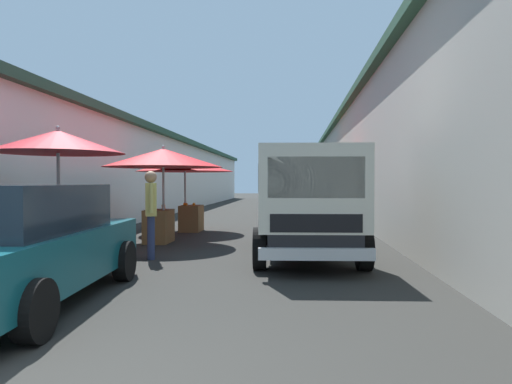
{
  "coord_description": "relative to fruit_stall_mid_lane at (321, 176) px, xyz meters",
  "views": [
    {
      "loc": [
        -2.29,
        -1.71,
        1.48
      ],
      "look_at": [
        9.43,
        -0.72,
        1.23
      ],
      "focal_mm": 32.03,
      "sensor_mm": 36.0,
      "label": 1
    }
  ],
  "objects": [
    {
      "name": "delivery_truck",
      "position": [
        -8.02,
        0.7,
        -0.66
      ],
      "size": [
        5.0,
        2.15,
        2.08
      ],
      "color": "black",
      "rests_on": "ground"
    },
    {
      "name": "vendor_by_crates",
      "position": [
        -7.84,
        3.72,
        -0.71
      ],
      "size": [
        0.64,
        0.35,
        1.7
      ],
      "color": "navy",
      "rests_on": "ground"
    },
    {
      "name": "ground",
      "position": [
        -0.62,
        2.67,
        -1.7
      ],
      "size": [
        90.0,
        90.0,
        0.0
      ],
      "primitive_type": "plane",
      "color": "#282826"
    },
    {
      "name": "fruit_stall_far_left",
      "position": [
        -5.63,
        4.12,
        0.21
      ],
      "size": [
        2.87,
        2.87,
        2.37
      ],
      "color": "#9E9EA3",
      "rests_on": "ground"
    },
    {
      "name": "fruit_stall_far_right",
      "position": [
        -8.76,
        5.03,
        0.13
      ],
      "size": [
        2.27,
        2.27,
        2.46
      ],
      "color": "#9E9EA3",
      "rests_on": "ground"
    },
    {
      "name": "fruit_stall_near_left",
      "position": [
        4.56,
        0.81,
        0.15
      ],
      "size": [
        2.77,
        2.77,
        2.38
      ],
      "color": "#9E9EA3",
      "rests_on": "ground"
    },
    {
      "name": "building_left_whitewash",
      "position": [
        1.63,
        10.1,
        0.18
      ],
      "size": [
        49.8,
        7.5,
        3.73
      ],
      "color": "silver",
      "rests_on": "ground"
    },
    {
      "name": "building_right_concrete",
      "position": [
        1.63,
        -4.76,
        0.7
      ],
      "size": [
        49.8,
        7.5,
        4.78
      ],
      "color": "#A39E93",
      "rests_on": "ground"
    },
    {
      "name": "hatchback_car",
      "position": [
        -11.2,
        4.28,
        -0.96
      ],
      "size": [
        4.01,
        2.12,
        1.45
      ],
      "color": "#0F4C56",
      "rests_on": "ground"
    },
    {
      "name": "fruit_stall_mid_lane",
      "position": [
        0.0,
        0.0,
        0.0
      ],
      "size": [
        2.37,
        2.37,
        2.18
      ],
      "color": "#9E9EA3",
      "rests_on": "ground"
    },
    {
      "name": "fruit_stall_near_right",
      "position": [
        -3.04,
        4.19,
        0.1
      ],
      "size": [
        2.89,
        2.89,
        2.24
      ],
      "color": "#9E9EA3",
      "rests_on": "ground"
    },
    {
      "name": "parked_scooter",
      "position": [
        -2.85,
        0.53,
        -1.25
      ],
      "size": [
        1.67,
        0.56,
        1.14
      ],
      "color": "black",
      "rests_on": "ground"
    }
  ]
}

